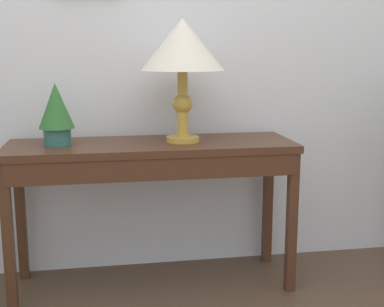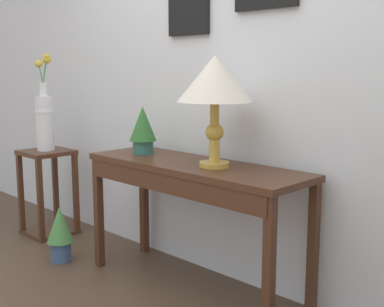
{
  "view_description": "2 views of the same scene",
  "coord_description": "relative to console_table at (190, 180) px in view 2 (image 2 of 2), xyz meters",
  "views": [
    {
      "loc": [
        -0.25,
        -1.4,
        1.16
      ],
      "look_at": [
        0.18,
        1.08,
        0.65
      ],
      "focal_mm": 48.69,
      "sensor_mm": 36.0,
      "label": 1
    },
    {
      "loc": [
        1.86,
        -0.9,
        1.23
      ],
      "look_at": [
        -0.11,
        1.09,
        0.76
      ],
      "focal_mm": 47.11,
      "sensor_mm": 36.0,
      "label": 2
    }
  ],
  "objects": [
    {
      "name": "back_wall_with_art",
      "position": [
        0.03,
        0.33,
        0.77
      ],
      "size": [
        9.0,
        0.13,
        2.8
      ],
      "color": "silver",
      "rests_on": "ground"
    },
    {
      "name": "console_table",
      "position": [
        0.0,
        0.0,
        0.0
      ],
      "size": [
        1.36,
        0.43,
        0.72
      ],
      "color": "#472819",
      "rests_on": "ground"
    },
    {
      "name": "table_lamp",
      "position": [
        0.15,
        0.03,
        0.53
      ],
      "size": [
        0.39,
        0.39,
        0.58
      ],
      "color": "gold",
      "rests_on": "console_table"
    },
    {
      "name": "potted_plant_on_console",
      "position": [
        -0.43,
        0.03,
        0.25
      ],
      "size": [
        0.16,
        0.16,
        0.29
      ],
      "color": "#2D665B",
      "rests_on": "console_table"
    },
    {
      "name": "pedestal_stand_left",
      "position": [
        -1.45,
        -0.05,
        -0.31
      ],
      "size": [
        0.34,
        0.34,
        0.64
      ],
      "color": "#472819",
      "rests_on": "ground"
    },
    {
      "name": "flower_vase_tall_left",
      "position": [
        -1.45,
        -0.05,
        0.26
      ],
      "size": [
        0.14,
        0.16,
        0.7
      ],
      "color": "silver",
      "rests_on": "pedestal_stand_left"
    },
    {
      "name": "potted_plant_floor",
      "position": [
        -0.89,
        -0.29,
        -0.43
      ],
      "size": [
        0.17,
        0.17,
        0.37
      ],
      "color": "#3D5684",
      "rests_on": "ground"
    }
  ]
}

